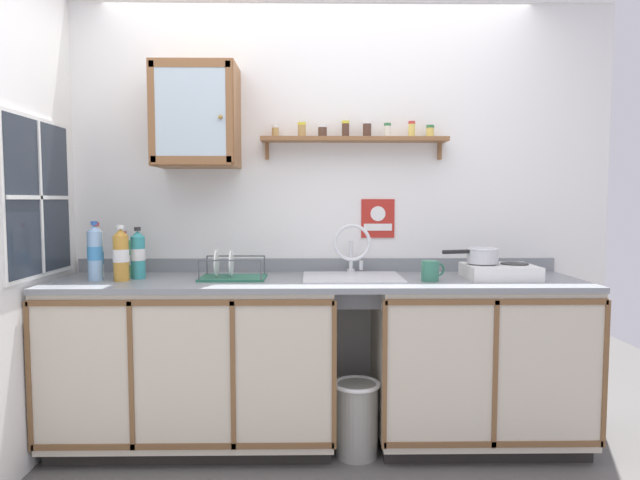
{
  "coord_description": "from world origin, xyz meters",
  "views": [
    {
      "loc": [
        -0.04,
        -2.62,
        1.36
      ],
      "look_at": [
        0.01,
        0.49,
        1.13
      ],
      "focal_mm": 30.89,
      "sensor_mm": 36.0,
      "label": 1
    }
  ],
  "objects_px": {
    "dish_rack": "(231,274)",
    "trash_bin": "(356,417)",
    "hot_plate_stove": "(500,271)",
    "bottle_juice_amber_1": "(121,255)",
    "saucepan": "(482,255)",
    "bottle_soda_green_0": "(124,257)",
    "mug": "(431,271)",
    "warning_sign": "(378,219)",
    "wall_cabinet": "(196,116)",
    "bottle_water_blue_2": "(95,253)",
    "sink": "(352,281)",
    "bottle_opaque_white_3": "(97,253)",
    "bottle_detergent_teal_4": "(138,255)"
  },
  "relations": [
    {
      "from": "bottle_juice_amber_1",
      "to": "bottle_detergent_teal_4",
      "type": "xyz_separation_m",
      "value": [
        0.06,
        0.08,
        -0.01
      ]
    },
    {
      "from": "bottle_soda_green_0",
      "to": "bottle_water_blue_2",
      "type": "xyz_separation_m",
      "value": [
        -0.11,
        -0.14,
        0.04
      ]
    },
    {
      "from": "bottle_opaque_white_3",
      "to": "saucepan",
      "type": "bearing_deg",
      "value": -1.38
    },
    {
      "from": "wall_cabinet",
      "to": "bottle_juice_amber_1",
      "type": "bearing_deg",
      "value": -149.19
    },
    {
      "from": "saucepan",
      "to": "wall_cabinet",
      "type": "height_order",
      "value": "wall_cabinet"
    },
    {
      "from": "wall_cabinet",
      "to": "bottle_soda_green_0",
      "type": "bearing_deg",
      "value": -171.33
    },
    {
      "from": "bottle_juice_amber_1",
      "to": "mug",
      "type": "xyz_separation_m",
      "value": [
        1.65,
        -0.03,
        -0.08
      ]
    },
    {
      "from": "hot_plate_stove",
      "to": "bottle_detergent_teal_4",
      "type": "relative_size",
      "value": 1.32
    },
    {
      "from": "bottle_soda_green_0",
      "to": "bottle_juice_amber_1",
      "type": "relative_size",
      "value": 0.86
    },
    {
      "from": "bottle_juice_amber_1",
      "to": "warning_sign",
      "type": "height_order",
      "value": "warning_sign"
    },
    {
      "from": "bottle_water_blue_2",
      "to": "bottle_opaque_white_3",
      "type": "distance_m",
      "value": 0.12
    },
    {
      "from": "dish_rack",
      "to": "wall_cabinet",
      "type": "height_order",
      "value": "wall_cabinet"
    },
    {
      "from": "bottle_water_blue_2",
      "to": "bottle_juice_amber_1",
      "type": "bearing_deg",
      "value": -7.23
    },
    {
      "from": "hot_plate_stove",
      "to": "bottle_soda_green_0",
      "type": "bearing_deg",
      "value": 177.42
    },
    {
      "from": "sink",
      "to": "hot_plate_stove",
      "type": "distance_m",
      "value": 0.81
    },
    {
      "from": "bottle_water_blue_2",
      "to": "trash_bin",
      "type": "xyz_separation_m",
      "value": [
        1.4,
        -0.11,
        -0.87
      ]
    },
    {
      "from": "mug",
      "to": "wall_cabinet",
      "type": "relative_size",
      "value": 0.23
    },
    {
      "from": "bottle_water_blue_2",
      "to": "wall_cabinet",
      "type": "bearing_deg",
      "value": 21.39
    },
    {
      "from": "bottle_water_blue_2",
      "to": "trash_bin",
      "type": "height_order",
      "value": "bottle_water_blue_2"
    },
    {
      "from": "trash_bin",
      "to": "mug",
      "type": "bearing_deg",
      "value": 9.22
    },
    {
      "from": "saucepan",
      "to": "wall_cabinet",
      "type": "relative_size",
      "value": 0.57
    },
    {
      "from": "mug",
      "to": "hot_plate_stove",
      "type": "bearing_deg",
      "value": 13.19
    },
    {
      "from": "bottle_water_blue_2",
      "to": "bottle_opaque_white_3",
      "type": "relative_size",
      "value": 1.04
    },
    {
      "from": "bottle_soda_green_0",
      "to": "trash_bin",
      "type": "xyz_separation_m",
      "value": [
        1.29,
        -0.25,
        -0.83
      ]
    },
    {
      "from": "wall_cabinet",
      "to": "mug",
      "type": "bearing_deg",
      "value": -11.05
    },
    {
      "from": "warning_sign",
      "to": "mug",
      "type": "bearing_deg",
      "value": -59.72
    },
    {
      "from": "bottle_water_blue_2",
      "to": "bottle_opaque_white_3",
      "type": "height_order",
      "value": "bottle_water_blue_2"
    },
    {
      "from": "hot_plate_stove",
      "to": "dish_rack",
      "type": "distance_m",
      "value": 1.48
    },
    {
      "from": "warning_sign",
      "to": "saucepan",
      "type": "bearing_deg",
      "value": -27.75
    },
    {
      "from": "bottle_juice_amber_1",
      "to": "bottle_water_blue_2",
      "type": "bearing_deg",
      "value": 172.77
    },
    {
      "from": "bottle_detergent_teal_4",
      "to": "mug",
      "type": "height_order",
      "value": "bottle_detergent_teal_4"
    },
    {
      "from": "sink",
      "to": "bottle_water_blue_2",
      "type": "height_order",
      "value": "bottle_water_blue_2"
    },
    {
      "from": "dish_rack",
      "to": "trash_bin",
      "type": "relative_size",
      "value": 0.89
    },
    {
      "from": "dish_rack",
      "to": "sink",
      "type": "bearing_deg",
      "value": 3.38
    },
    {
      "from": "sink",
      "to": "mug",
      "type": "distance_m",
      "value": 0.44
    },
    {
      "from": "saucepan",
      "to": "warning_sign",
      "type": "xyz_separation_m",
      "value": [
        -0.54,
        0.29,
        0.19
      ]
    },
    {
      "from": "bottle_soda_green_0",
      "to": "dish_rack",
      "type": "height_order",
      "value": "bottle_soda_green_0"
    },
    {
      "from": "bottle_juice_amber_1",
      "to": "saucepan",
      "type": "bearing_deg",
      "value": 2.5
    },
    {
      "from": "hot_plate_stove",
      "to": "dish_rack",
      "type": "xyz_separation_m",
      "value": [
        -1.48,
        -0.0,
        -0.01
      ]
    },
    {
      "from": "warning_sign",
      "to": "wall_cabinet",
      "type": "bearing_deg",
      "value": -171.72
    },
    {
      "from": "saucepan",
      "to": "bottle_water_blue_2",
      "type": "bearing_deg",
      "value": -178.18
    },
    {
      "from": "bottle_water_blue_2",
      "to": "bottle_soda_green_0",
      "type": "bearing_deg",
      "value": 52.39
    },
    {
      "from": "hot_plate_stove",
      "to": "bottle_soda_green_0",
      "type": "distance_m",
      "value": 2.09
    },
    {
      "from": "bottle_opaque_white_3",
      "to": "dish_rack",
      "type": "xyz_separation_m",
      "value": [
        0.75,
        -0.07,
        -0.11
      ]
    },
    {
      "from": "dish_rack",
      "to": "bottle_juice_amber_1",
      "type": "bearing_deg",
      "value": -173.81
    },
    {
      "from": "bottle_soda_green_0",
      "to": "trash_bin",
      "type": "relative_size",
      "value": 0.64
    },
    {
      "from": "wall_cabinet",
      "to": "bottle_opaque_white_3",
      "type": "bearing_deg",
      "value": -171.42
    },
    {
      "from": "wall_cabinet",
      "to": "trash_bin",
      "type": "distance_m",
      "value": 1.87
    },
    {
      "from": "hot_plate_stove",
      "to": "bottle_juice_amber_1",
      "type": "height_order",
      "value": "bottle_juice_amber_1"
    },
    {
      "from": "bottle_water_blue_2",
      "to": "bottle_opaque_white_3",
      "type": "bearing_deg",
      "value": 105.99
    }
  ]
}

